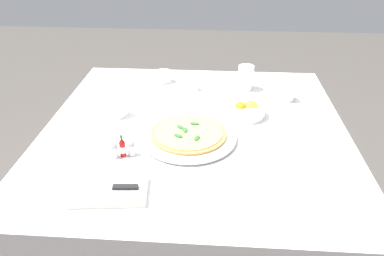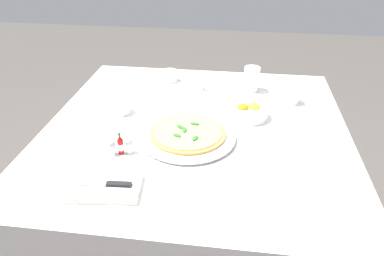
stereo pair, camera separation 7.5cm
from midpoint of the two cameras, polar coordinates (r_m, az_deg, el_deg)
dining_table at (r=1.50m, az=2.01°, el=-4.12°), size 1.16×1.16×0.75m
pizza_plate at (r=1.35m, az=0.97°, el=-1.26°), size 0.35×0.35×0.02m
pizza at (r=1.34m, az=0.97°, el=-0.76°), size 0.28×0.28×0.02m
coffee_cup_back_corner at (r=1.65m, az=16.28°, el=4.59°), size 0.13×0.13×0.07m
coffee_cup_far_left at (r=1.80m, az=-2.29°, el=7.88°), size 0.13×0.13×0.06m
coffee_cup_center_back at (r=1.52m, az=-9.51°, el=3.05°), size 0.13×0.13×0.06m
water_glass_near_left at (r=1.74m, az=10.44°, el=7.24°), size 0.07×0.07×0.11m
napkin_folded at (r=1.14m, az=-11.66°, el=-9.05°), size 0.23×0.15×0.02m
dinner_knife at (r=1.13m, az=-11.88°, el=-8.49°), size 0.20×0.03×0.01m
citrus_bowl at (r=1.50m, az=10.25°, el=2.51°), size 0.15×0.15×0.07m
hot_sauce_bottle at (r=1.27m, az=-9.36°, el=-2.64°), size 0.02×0.02×0.08m
salt_shaker at (r=1.28m, az=-10.65°, el=-3.13°), size 0.03×0.03×0.06m
pepper_shaker at (r=1.28m, az=-8.00°, el=-2.84°), size 0.03×0.03×0.06m
menu_card at (r=1.74m, az=2.29°, el=7.16°), size 0.05×0.08×0.06m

